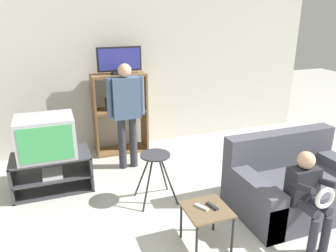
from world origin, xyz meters
The scene contains 12 objects.
wall_back centered at (0.00, 3.90, 1.30)m, with size 6.40×0.06×2.60m.
tv_stand centered at (-1.43, 2.73, 0.23)m, with size 0.97×0.54×0.47m.
television_main centered at (-1.45, 2.73, 0.73)m, with size 0.69×0.53×0.51m.
media_shelf centered at (-0.33, 3.64, 0.65)m, with size 0.84×0.38×1.28m.
television_flat centered at (-0.30, 3.63, 1.47)m, with size 0.68×0.20×0.41m.
folding_stool centered at (-0.27, 2.01, 0.50)m, with size 0.46×0.39×0.62m.
snack_table centered at (-0.06, 1.06, 0.36)m, with size 0.42×0.42×0.42m.
remote_control_black centered at (0.00, 1.07, 0.43)m, with size 0.04×0.14×0.02m, color #232328.
remote_control_white centered at (-0.10, 1.09, 0.43)m, with size 0.04×0.14×0.02m, color silver.
couch centered at (1.21, 1.34, 0.27)m, with size 1.46×0.93×0.83m.
person_standing_adult centered at (-0.36, 3.02, 0.92)m, with size 0.53×0.20×1.53m.
person_seated_child centered at (0.88, 0.80, 0.56)m, with size 0.33×0.43×0.94m.
Camera 1 is at (-1.32, -1.32, 2.20)m, focal length 35.00 mm.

